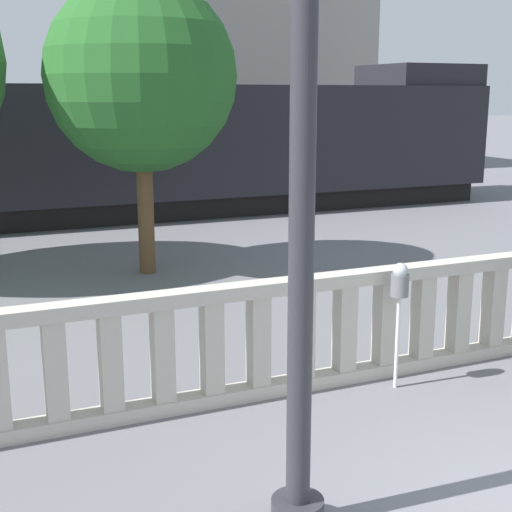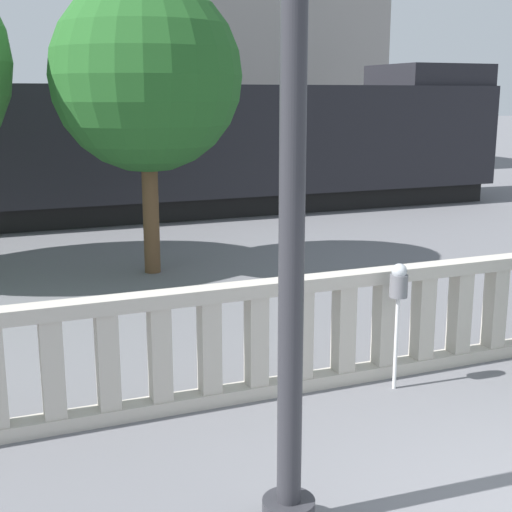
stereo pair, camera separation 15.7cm
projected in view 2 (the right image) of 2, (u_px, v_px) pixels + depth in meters
The scene contains 6 objects.
balustrade at pixel (364, 326), 7.74m from camera, with size 16.68×0.24×1.23m.
lamppost at pixel (293, 106), 4.54m from camera, with size 0.40×0.40×5.42m.
parking_meter at pixel (399, 288), 7.36m from camera, with size 0.19×0.19×1.37m.
train_near at pixel (179, 147), 18.34m from camera, with size 18.28×2.98×3.89m.
building_block at pixel (242, 57), 29.97m from camera, with size 8.58×9.27×9.21m.
tree_right at pixel (146, 76), 11.84m from camera, with size 3.21×3.21×4.97m.
Camera 2 is at (-3.87, -3.09, 3.07)m, focal length 50.00 mm.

